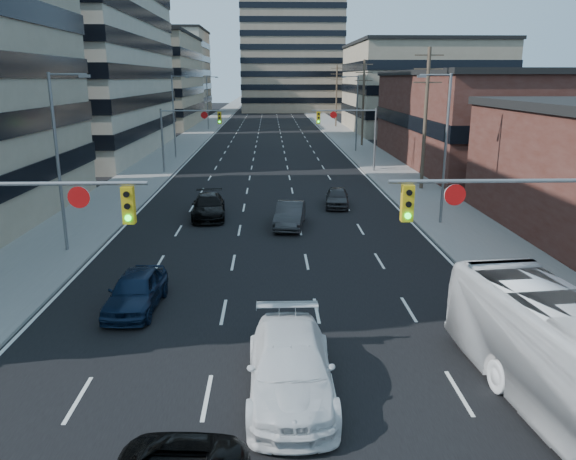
% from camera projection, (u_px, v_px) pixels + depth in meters
% --- Properties ---
extents(road_surface, '(18.00, 300.00, 0.02)m').
position_uv_depth(road_surface, '(269.00, 115.00, 135.50)').
color(road_surface, black).
rests_on(road_surface, ground).
extents(sidewalk_left, '(5.00, 300.00, 0.15)m').
position_uv_depth(sidewalk_left, '(222.00, 115.00, 135.12)').
color(sidewalk_left, slate).
rests_on(sidewalk_left, ground).
extents(sidewalk_right, '(5.00, 300.00, 0.15)m').
position_uv_depth(sidewalk_right, '(317.00, 115.00, 135.84)').
color(sidewalk_right, slate).
rests_on(sidewalk_right, ground).
extents(office_left_mid, '(26.00, 34.00, 28.00)m').
position_uv_depth(office_left_mid, '(30.00, 30.00, 63.47)').
color(office_left_mid, '#ADA089').
rests_on(office_left_mid, ground).
extents(office_left_far, '(20.00, 30.00, 16.00)m').
position_uv_depth(office_left_far, '(139.00, 82.00, 103.72)').
color(office_left_far, gray).
rests_on(office_left_far, ground).
extents(storefront_right_mid, '(20.00, 30.00, 9.00)m').
position_uv_depth(storefront_right_mid, '(501.00, 120.00, 57.91)').
color(storefront_right_mid, '#472119').
rests_on(storefront_right_mid, ground).
extents(office_right_far, '(22.00, 28.00, 14.00)m').
position_uv_depth(office_right_far, '(418.00, 89.00, 93.94)').
color(office_right_far, gray).
rests_on(office_right_far, ground).
extents(bg_block_left, '(24.00, 24.00, 20.00)m').
position_uv_depth(bg_block_left, '(158.00, 73.00, 141.65)').
color(bg_block_left, '#ADA089').
rests_on(bg_block_left, ground).
extents(bg_block_right, '(22.00, 22.00, 12.00)m').
position_uv_depth(bg_block_right, '(402.00, 90.00, 134.93)').
color(bg_block_right, gray).
rests_on(bg_block_right, ground).
extents(signal_near_left, '(6.59, 0.33, 6.00)m').
position_uv_depth(signal_near_left, '(16.00, 233.00, 16.46)').
color(signal_near_left, slate).
rests_on(signal_near_left, ground).
extents(signal_near_right, '(6.59, 0.33, 6.00)m').
position_uv_depth(signal_near_right, '(516.00, 229.00, 16.93)').
color(signal_near_right, slate).
rests_on(signal_near_right, ground).
extents(signal_far_left, '(6.09, 0.33, 6.00)m').
position_uv_depth(signal_far_left, '(187.00, 127.00, 52.15)').
color(signal_far_left, slate).
rests_on(signal_far_left, ground).
extents(signal_far_right, '(6.09, 0.33, 6.00)m').
position_uv_depth(signal_far_right, '(351.00, 127.00, 52.63)').
color(signal_far_right, slate).
rests_on(signal_far_right, ground).
extents(utility_pole_block, '(2.20, 0.28, 11.00)m').
position_uv_depth(utility_pole_block, '(425.00, 117.00, 43.71)').
color(utility_pole_block, '#4C3D2D').
rests_on(utility_pole_block, ground).
extents(utility_pole_midblock, '(2.20, 0.28, 11.00)m').
position_uv_depth(utility_pole_midblock, '(363.00, 101.00, 72.64)').
color(utility_pole_midblock, '#4C3D2D').
rests_on(utility_pole_midblock, ground).
extents(utility_pole_distant, '(2.20, 0.28, 11.00)m').
position_uv_depth(utility_pole_distant, '(336.00, 95.00, 101.58)').
color(utility_pole_distant, '#4C3D2D').
rests_on(utility_pole_distant, ground).
extents(streetlight_left_near, '(2.03, 0.22, 9.00)m').
position_uv_depth(streetlight_left_near, '(60.00, 155.00, 27.76)').
color(streetlight_left_near, slate).
rests_on(streetlight_left_near, ground).
extents(streetlight_left_mid, '(2.03, 0.22, 9.00)m').
position_uv_depth(streetlight_left_mid, '(175.00, 113.00, 61.52)').
color(streetlight_left_mid, slate).
rests_on(streetlight_left_mid, ground).
extents(streetlight_left_far, '(2.03, 0.22, 9.00)m').
position_uv_depth(streetlight_left_far, '(208.00, 100.00, 95.27)').
color(streetlight_left_far, slate).
rests_on(streetlight_left_far, ground).
extents(streetlight_right_near, '(2.03, 0.22, 9.00)m').
position_uv_depth(streetlight_right_near, '(443.00, 142.00, 33.23)').
color(streetlight_right_near, slate).
rests_on(streetlight_right_near, ground).
extents(streetlight_right_far, '(2.03, 0.22, 9.00)m').
position_uv_depth(streetlight_right_far, '(356.00, 110.00, 66.99)').
color(streetlight_right_far, slate).
rests_on(streetlight_right_far, ground).
extents(white_van, '(2.41, 5.91, 1.71)m').
position_uv_depth(white_van, '(290.00, 367.00, 15.82)').
color(white_van, white).
rests_on(white_van, ground).
extents(sedan_blue, '(1.99, 4.54, 1.52)m').
position_uv_depth(sedan_blue, '(136.00, 291.00, 21.75)').
color(sedan_blue, '#0C1B33').
rests_on(sedan_blue, ground).
extents(sedan_grey_center, '(2.17, 4.74, 1.51)m').
position_uv_depth(sedan_grey_center, '(290.00, 215.00, 33.82)').
color(sedan_grey_center, '#2C2C2E').
rests_on(sedan_grey_center, ground).
extents(sedan_black_far, '(2.45, 5.24, 1.48)m').
position_uv_depth(sedan_black_far, '(209.00, 206.00, 36.09)').
color(sedan_black_far, black).
rests_on(sedan_black_far, ground).
extents(sedan_grey_right, '(2.01, 4.10, 1.35)m').
position_uv_depth(sedan_grey_right, '(337.00, 197.00, 39.22)').
color(sedan_grey_right, '#2E2D2F').
rests_on(sedan_grey_right, ground).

